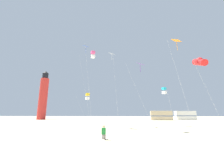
% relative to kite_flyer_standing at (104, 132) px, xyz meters
% --- Properties ---
extents(kite_flyer_standing, '(0.35, 0.51, 1.16)m').
position_rel_kite_flyer_standing_xyz_m(kite_flyer_standing, '(0.00, 0.00, 0.00)').
color(kite_flyer_standing, '#238438').
rests_on(kite_flyer_standing, ground).
extents(kite_diamond_violet, '(3.14, 2.69, 8.77)m').
position_rel_kite_flyer_standing_xyz_m(kite_diamond_violet, '(4.00, 6.34, 7.60)').
color(kite_diamond_violet, silver).
rests_on(kite_diamond_violet, ground).
extents(kite_diamond_orange, '(1.81, 1.81, 10.39)m').
position_rel_kite_flyer_standing_xyz_m(kite_diamond_orange, '(7.81, 3.08, 9.12)').
color(kite_diamond_orange, silver).
rests_on(kite_diamond_orange, ground).
extents(kite_box_gold, '(2.71, 2.27, 5.60)m').
position_rel_kite_flyer_standing_xyz_m(kite_box_gold, '(-4.63, 13.67, 4.40)').
color(kite_box_gold, silver).
rests_on(kite_box_gold, ground).
extents(kite_box_cyan, '(1.81, 1.81, 6.59)m').
position_rel_kite_flyer_standing_xyz_m(kite_box_cyan, '(9.04, 14.31, 5.40)').
color(kite_box_cyan, silver).
rests_on(kite_box_cyan, ground).
extents(kite_diamond_blue, '(2.11, 2.11, 13.72)m').
position_rel_kite_flyer_standing_xyz_m(kite_diamond_blue, '(-4.55, 10.97, 12.18)').
color(kite_diamond_blue, silver).
rests_on(kite_diamond_blue, ground).
extents(kite_tube_scarlet, '(2.24, 2.54, 8.25)m').
position_rel_kite_flyer_standing_xyz_m(kite_tube_scarlet, '(10.04, 3.08, 6.93)').
color(kite_tube_scarlet, silver).
rests_on(kite_tube_scarlet, ground).
extents(kite_box_rainbow, '(2.80, 2.63, 12.25)m').
position_rel_kite_flyer_standing_xyz_m(kite_box_rainbow, '(-3.23, 10.41, 11.03)').
color(kite_box_rainbow, silver).
rests_on(kite_box_rainbow, ground).
extents(kite_diamond_white, '(1.84, 1.84, 13.22)m').
position_rel_kite_flyer_standing_xyz_m(kite_diamond_white, '(-0.23, 13.56, 11.73)').
color(kite_diamond_white, silver).
rests_on(kite_diamond_white, ground).
extents(lighthouse_distant, '(2.80, 2.80, 16.80)m').
position_rel_kite_flyer_standing_xyz_m(lighthouse_distant, '(-25.62, 37.62, 7.22)').
color(lighthouse_distant, red).
rests_on(lighthouse_distant, ground).
extents(rv_van_tan, '(6.59, 2.79, 2.80)m').
position_rel_kite_flyer_standing_xyz_m(rv_van_tan, '(13.53, 36.44, 0.78)').
color(rv_van_tan, '#C6B28C').
rests_on(rv_van_tan, ground).
extents(rv_van_white, '(6.56, 2.68, 2.80)m').
position_rel_kite_flyer_standing_xyz_m(rv_van_white, '(22.12, 40.00, 0.78)').
color(rv_van_white, white).
rests_on(rv_van_white, ground).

